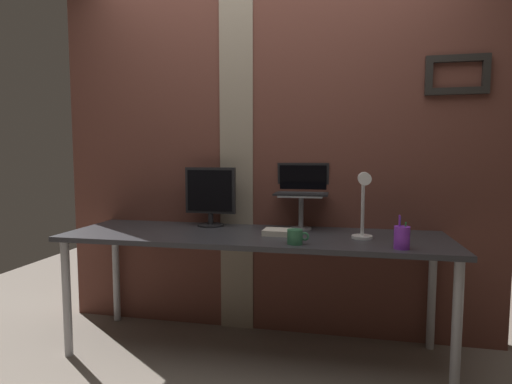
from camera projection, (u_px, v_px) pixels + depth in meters
ground_plane at (262, 351)px, 2.55m from camera, size 6.00×6.00×0.00m
brick_wall_back at (272, 145)px, 2.80m from camera, size 3.05×0.16×2.61m
desk at (253, 244)px, 2.48m from camera, size 2.33×0.68×0.75m
monitor at (210, 194)px, 2.73m from camera, size 0.35×0.18×0.40m
laptop_stand at (301, 206)px, 2.61m from camera, size 0.28×0.22×0.23m
laptop at (302, 186)px, 2.66m from camera, size 0.35×0.24×0.21m
desk_lamp at (364, 198)px, 2.26m from camera, size 0.12×0.20×0.39m
pen_cup at (402, 237)px, 2.06m from camera, size 0.08×0.08×0.18m
coffee_mug at (295, 237)px, 2.18m from camera, size 0.12×0.08×0.08m
paper_clutter_stack at (280, 232)px, 2.43m from camera, size 0.21×0.15×0.03m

